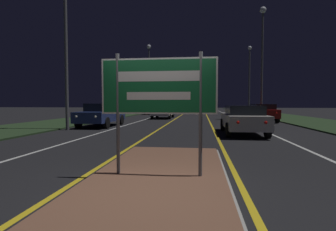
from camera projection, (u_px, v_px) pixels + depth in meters
ground_plane at (153, 189)px, 4.55m from camera, size 160.00×160.00×0.00m
median_island at (159, 177)px, 5.13m from camera, size 2.71×6.37×0.10m
verge_left at (94, 118)px, 25.55m from camera, size 5.00×100.00×0.08m
verge_right at (299, 119)px, 23.20m from camera, size 5.00×100.00×0.08m
centre_line_yellow_left at (180, 116)px, 29.52m from camera, size 0.12×70.00×0.01m
centre_line_yellow_right at (207, 116)px, 29.14m from camera, size 0.12×70.00×0.01m
lane_line_white_left at (156, 116)px, 29.85m from camera, size 0.12×70.00×0.01m
lane_line_white_right at (232, 117)px, 28.81m from camera, size 0.12×70.00×0.01m
edge_line_white_left at (131, 116)px, 30.22m from camera, size 0.10×70.00×0.01m
edge_line_white_right at (260, 117)px, 28.44m from camera, size 0.10×70.00×0.01m
highway_sign at (158, 90)px, 5.05m from camera, size 2.25×0.07×2.37m
streetlight_left_near at (66, 28)px, 14.30m from camera, size 0.44×0.44×9.44m
streetlight_left_far at (149, 67)px, 37.33m from camera, size 0.59×0.59×9.80m
streetlight_right_near at (262, 45)px, 23.50m from camera, size 0.58×0.58×10.09m
streetlight_right_far at (249, 73)px, 31.91m from camera, size 0.47×0.47×8.42m
car_receding_0 at (243, 119)px, 12.64m from camera, size 1.88×4.58×1.38m
car_receding_1 at (262, 112)px, 21.17m from camera, size 1.89×4.53×1.42m
car_approaching_0 at (102, 114)px, 16.89m from camera, size 1.95×4.63×1.47m
car_approaching_1 at (163, 111)px, 25.72m from camera, size 1.87×4.71×1.41m
car_approaching_2 at (153, 108)px, 35.22m from camera, size 1.91×4.45×1.46m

